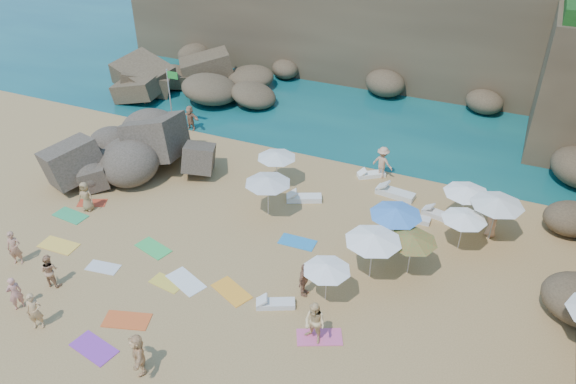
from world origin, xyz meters
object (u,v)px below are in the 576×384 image
at_px(person_stand_3, 304,280).
at_px(person_stand_4, 492,223).
at_px(person_stand_0, 14,248).
at_px(person_stand_5, 190,118).
at_px(parasol_2, 498,201).
at_px(lounger_0, 414,218).
at_px(person_stand_6, 15,293).
at_px(flag_pole, 171,92).
at_px(parasol_0, 268,180).
at_px(rock_outcrop, 137,176).
at_px(person_stand_1, 49,270).
at_px(person_stand_2, 383,162).
at_px(parasol_1, 467,190).

relative_size(person_stand_3, person_stand_4, 1.10).
height_order(person_stand_0, person_stand_5, person_stand_0).
height_order(parasol_2, lounger_0, parasol_2).
distance_m(person_stand_4, person_stand_6, 21.16).
bearing_deg(flag_pole, person_stand_3, -39.09).
xyz_separation_m(flag_pole, parasol_0, (9.62, -6.25, -0.56)).
height_order(person_stand_5, person_stand_6, person_stand_5).
relative_size(rock_outcrop, person_stand_3, 4.51).
relative_size(person_stand_1, person_stand_3, 1.00).
xyz_separation_m(person_stand_2, person_stand_5, (-12.90, 0.82, -0.11)).
bearing_deg(parasol_2, parasol_1, 152.76).
bearing_deg(parasol_2, parasol_0, -167.29).
bearing_deg(person_stand_4, person_stand_6, -92.30).
distance_m(lounger_0, person_stand_2, 4.35).
xyz_separation_m(parasol_2, person_stand_6, (-16.98, -12.38, -1.35)).
distance_m(parasol_2, person_stand_0, 21.77).
distance_m(parasol_1, person_stand_3, 9.44).
xyz_separation_m(rock_outcrop, person_stand_2, (12.62, 5.41, 0.93)).
xyz_separation_m(flag_pole, person_stand_0, (0.96, -14.16, -1.72)).
height_order(person_stand_0, person_stand_4, person_stand_0).
xyz_separation_m(lounger_0, person_stand_5, (-15.51, 4.20, 0.69)).
height_order(person_stand_2, person_stand_5, person_stand_2).
bearing_deg(person_stand_1, parasol_0, -135.48).
height_order(person_stand_2, person_stand_4, person_stand_2).
xyz_separation_m(flag_pole, person_stand_4, (20.09, -3.62, -1.84)).
relative_size(lounger_0, person_stand_3, 1.01).
height_order(flag_pole, person_stand_3, flag_pole).
distance_m(parasol_0, person_stand_3, 6.16).
bearing_deg(person_stand_5, person_stand_2, 0.59).
height_order(person_stand_4, person_stand_5, person_stand_5).
distance_m(parasol_2, person_stand_5, 19.64).
bearing_deg(rock_outcrop, person_stand_1, -76.24).
bearing_deg(person_stand_0, lounger_0, 7.21).
xyz_separation_m(person_stand_1, person_stand_4, (16.68, 11.04, -0.07)).
distance_m(flag_pole, parasol_0, 11.49).
bearing_deg(person_stand_0, flag_pole, 67.51).
relative_size(rock_outcrop, parasol_1, 3.22).
xyz_separation_m(parasol_1, person_stand_2, (-4.78, 2.67, -1.00)).
relative_size(person_stand_5, person_stand_6, 1.04).
bearing_deg(parasol_2, person_stand_5, 167.52).
xyz_separation_m(parasol_2, lounger_0, (-3.62, 0.04, -2.01)).
distance_m(person_stand_0, person_stand_2, 18.82).
distance_m(person_stand_1, person_stand_5, 15.20).
relative_size(parasol_0, person_stand_1, 1.46).
bearing_deg(person_stand_6, person_stand_0, -109.19).
distance_m(rock_outcrop, person_stand_1, 9.07).
bearing_deg(person_stand_2, person_stand_1, 67.20).
bearing_deg(flag_pole, person_stand_6, -79.13).
relative_size(parasol_2, person_stand_2, 1.32).
distance_m(person_stand_2, person_stand_4, 6.97).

